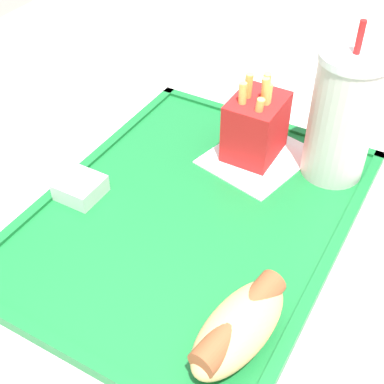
# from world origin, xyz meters

# --- Properties ---
(dining_table) EXTENTS (1.39, 1.08, 0.78)m
(dining_table) POSITION_xyz_m (0.00, 0.00, 0.39)
(dining_table) COLOR beige
(dining_table) RESTS_ON ground_plane
(food_tray) EXTENTS (0.41, 0.32, 0.01)m
(food_tray) POSITION_xyz_m (0.04, 0.03, 0.78)
(food_tray) COLOR #197233
(food_tray) RESTS_ON dining_table
(paper_napkin) EXTENTS (0.14, 0.13, 0.00)m
(paper_napkin) POSITION_xyz_m (-0.08, 0.05, 0.79)
(paper_napkin) COLOR white
(paper_napkin) RESTS_ON food_tray
(soda_cup) EXTENTS (0.07, 0.07, 0.19)m
(soda_cup) POSITION_xyz_m (-0.10, 0.14, 0.86)
(soda_cup) COLOR silver
(soda_cup) RESTS_ON food_tray
(hot_dog_far) EXTENTS (0.12, 0.07, 0.05)m
(hot_dog_far) POSITION_xyz_m (0.17, 0.14, 0.81)
(hot_dog_far) COLOR #DBB270
(hot_dog_far) RESTS_ON food_tray
(fries_carton) EXTENTS (0.07, 0.06, 0.11)m
(fries_carton) POSITION_xyz_m (-0.09, 0.04, 0.83)
(fries_carton) COLOR red
(fries_carton) RESTS_ON food_tray
(sauce_cup_mayo) EXTENTS (0.05, 0.05, 0.02)m
(sauce_cup_mayo) POSITION_xyz_m (0.08, -0.10, 0.80)
(sauce_cup_mayo) COLOR silver
(sauce_cup_mayo) RESTS_ON food_tray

